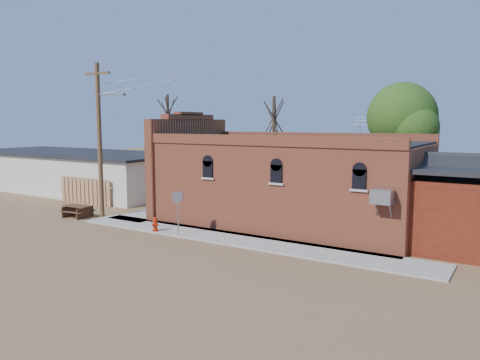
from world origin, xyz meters
The scene contains 14 objects.
ground centered at (0.00, 0.00, 0.00)m, with size 120.00×120.00×0.00m, color brown.
sidewalk_south centered at (1.50, 0.90, 0.04)m, with size 19.00×2.20×0.08m, color #9E9991.
sidewalk_west centered at (-6.30, 6.00, 0.04)m, with size 2.60×10.00×0.08m, color #9E9991.
brick_bar centered at (1.64, 5.49, 2.34)m, with size 16.40×7.97×6.30m.
storage_building centered at (-19.00, 8.00, 1.60)m, with size 20.40×8.40×3.17m.
wood_fence centered at (-12.80, 3.80, 0.90)m, with size 5.20×0.10×1.80m, color #AB834D, non-canonical shape.
utility_pole centered at (-8.14, 1.20, 4.77)m, with size 3.12×0.26×9.00m.
tree_bare_near centered at (-3.00, 13.00, 5.96)m, with size 2.80×2.80×7.65m.
tree_bare_far centered at (-14.00, 14.00, 6.36)m, with size 2.80×2.80×8.16m.
tree_leafy centered at (6.00, 13.50, 5.93)m, with size 4.40×4.40×8.15m.
fire_hydrant centered at (-2.93, 0.00, 0.44)m, with size 0.42×0.40×0.73m.
stop_sign centered at (-1.41, 0.00, 1.78)m, with size 0.52×0.38×2.21m.
trash_barrel centered at (-7.30, 5.83, 0.45)m, with size 0.47×0.47×0.73m, color navy.
picnic_table centered at (-9.53, 0.50, 0.46)m, with size 1.77×1.39×0.70m.
Camera 1 is at (13.19, -17.59, 5.65)m, focal length 35.00 mm.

